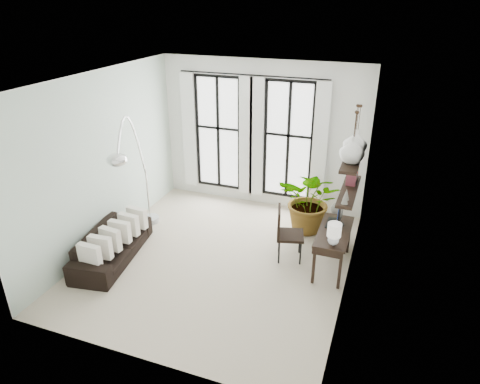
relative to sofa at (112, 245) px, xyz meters
The scene contains 16 objects.
floor 1.92m from the sofa, 18.97° to the left, with size 5.00×5.00×0.00m, color #BEAF97.
ceiling 3.49m from the sofa, 18.97° to the left, with size 5.00×5.00×0.00m, color white.
wall_left 1.53m from the sofa, 126.03° to the left, with size 5.00×5.00×0.00m, color silver.
wall_right 4.30m from the sofa, ahead, with size 5.00×5.00×0.00m, color white.
wall_back 3.83m from the sofa, 60.01° to the left, with size 4.50×4.50×0.00m, color white.
windows 3.67m from the sofa, 62.30° to the left, with size 3.26×0.13×2.65m.
wall_shelves 4.32m from the sofa, 15.90° to the left, with size 0.25×1.30×0.60m.
sofa is the anchor object (origin of this frame).
throw_pillows 0.24m from the sofa, ahead, with size 0.40×1.52×0.40m.
plant 3.86m from the sofa, 35.58° to the left, with size 1.21×1.04×1.34m, color #2D7228.
desk 3.91m from the sofa, 15.26° to the left, with size 0.52×1.24×1.13m.
desk_chair 3.11m from the sofa, 20.46° to the left, with size 0.58×0.58×0.99m.
arc_lamp 1.81m from the sofa, 82.08° to the left, with size 0.75×1.74×2.50m.
buddha 4.14m from the sofa, 27.71° to the left, with size 0.46×0.46×0.83m.
vase_a 4.46m from the sofa, 11.92° to the left, with size 0.37×0.37×0.38m, color white.
vase_b 4.55m from the sofa, 17.40° to the left, with size 0.37×0.37×0.38m, color white.
Camera 1 is at (2.61, -5.98, 4.35)m, focal length 32.00 mm.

